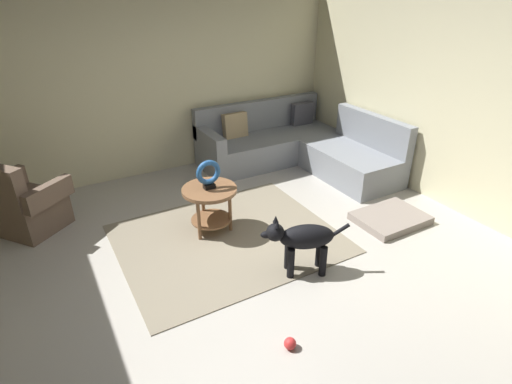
{
  "coord_description": "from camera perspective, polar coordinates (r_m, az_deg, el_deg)",
  "views": [
    {
      "loc": [
        -1.43,
        -2.7,
        2.5
      ],
      "look_at": [
        0.45,
        0.6,
        0.55
      ],
      "focal_mm": 28.41,
      "sensor_mm": 36.0,
      "label": 1
    }
  ],
  "objects": [
    {
      "name": "dog",
      "position": [
        3.83,
        6.5,
        -6.64
      ],
      "size": [
        0.8,
        0.4,
        0.63
      ],
      "rotation": [
        0.0,
        0.0,
        1.17
      ],
      "color": "black",
      "rests_on": "ground_plane"
    },
    {
      "name": "torus_sculpture",
      "position": [
        4.33,
        -6.7,
        2.56
      ],
      "size": [
        0.28,
        0.08,
        0.33
      ],
      "color": "black",
      "rests_on": "side_table"
    },
    {
      "name": "area_rug",
      "position": [
        4.5,
        -3.97,
        -6.54
      ],
      "size": [
        2.3,
        1.9,
        0.01
      ],
      "primitive_type": "cube",
      "color": "gray",
      "rests_on": "ground_plane"
    },
    {
      "name": "side_table",
      "position": [
        4.46,
        -6.5,
        -0.88
      ],
      "size": [
        0.6,
        0.6,
        0.54
      ],
      "color": "brown",
      "rests_on": "ground_plane"
    },
    {
      "name": "wall_right",
      "position": [
        5.27,
        28.45,
        11.36
      ],
      "size": [
        0.12,
        6.0,
        2.7
      ],
      "primitive_type": "cube",
      "color": "beige",
      "rests_on": "ground_plane"
    },
    {
      "name": "sectional_couch",
      "position": [
        6.23,
        5.82,
        6.25
      ],
      "size": [
        2.2,
        2.25,
        0.88
      ],
      "color": "gray",
      "rests_on": "ground_plane"
    },
    {
      "name": "dog_bed_mat",
      "position": [
        5.04,
        18.38,
        -3.52
      ],
      "size": [
        0.8,
        0.6,
        0.09
      ],
      "primitive_type": "cube",
      "color": "gray",
      "rests_on": "ground_plane"
    },
    {
      "name": "wall_back",
      "position": [
        5.93,
        -15.71,
        15.02
      ],
      "size": [
        6.0,
        0.12,
        2.7
      ],
      "primitive_type": "cube",
      "color": "beige",
      "rests_on": "ground_plane"
    },
    {
      "name": "ground_plane",
      "position": [
        3.98,
        -1.38,
        -12.68
      ],
      "size": [
        6.0,
        6.0,
        0.1
      ],
      "primitive_type": "cube",
      "color": "#B7B2A8"
    },
    {
      "name": "dog_toy_ball",
      "position": [
        3.32,
        4.82,
        -20.49
      ],
      "size": [
        0.1,
        0.1,
        0.1
      ],
      "primitive_type": "sphere",
      "color": "red",
      "rests_on": "ground_plane"
    },
    {
      "name": "armchair",
      "position": [
        5.16,
        -29.75,
        -1.67
      ],
      "size": [
        0.97,
        1.0,
        0.88
      ],
      "rotation": [
        0.0,
        0.0,
        -0.9
      ],
      "color": "brown",
      "rests_on": "ground_plane"
    }
  ]
}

